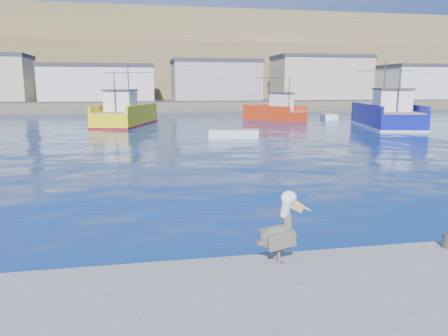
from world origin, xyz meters
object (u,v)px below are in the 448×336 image
skiff_far (329,117)px  skiff_mid (233,135)px  trawler_yellow_b (126,115)px  trawler_blue (386,116)px  boat_orange (276,112)px  pelican (281,232)px

skiff_far → skiff_mid: bearing=-132.0°
trawler_yellow_b → trawler_blue: 26.64m
trawler_blue → skiff_mid: trawler_blue is taller
boat_orange → pelican: 45.22m
pelican → trawler_yellow_b: bearing=96.0°
trawler_yellow_b → pelican: bearing=-84.0°
skiff_mid → pelican: (-4.50, -25.44, 0.84)m
boat_orange → skiff_far: size_ratio=1.88×
skiff_mid → pelican: bearing=-100.0°
skiff_far → pelican: (-20.38, -43.06, 0.81)m
trawler_yellow_b → boat_orange: (17.62, 3.92, -0.02)m
trawler_blue → boat_orange: 13.65m
trawler_yellow_b → boat_orange: bearing=12.5°
trawler_yellow_b → skiff_far: bearing=8.9°
skiff_mid → skiff_far: size_ratio=0.88×
trawler_yellow_b → pelican: size_ratio=8.32×
skiff_mid → trawler_blue: bearing=21.4°
boat_orange → pelican: (-13.51, -43.15, 0.09)m
skiff_far → boat_orange: bearing=179.2°
skiff_mid → boat_orange: bearing=63.0°
trawler_blue → skiff_mid: bearing=-158.6°
trawler_yellow_b → skiff_far: size_ratio=2.62×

